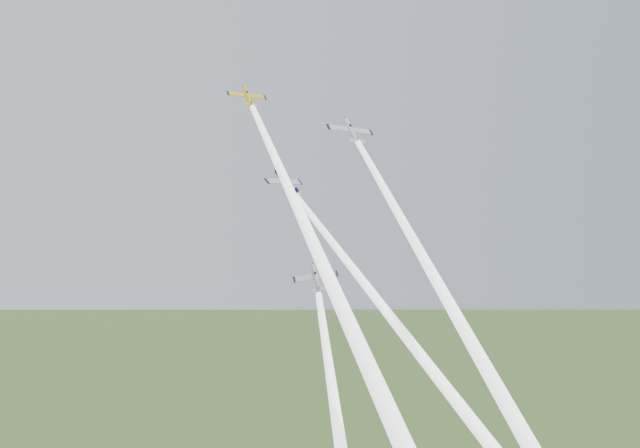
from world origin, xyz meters
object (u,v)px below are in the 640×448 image
Objects in this scene: plane_silver_right at (351,131)px; plane_silver_low at (316,278)px; plane_navy at (286,183)px; plane_yellow at (248,96)px.

plane_silver_right is 1.22× the size of plane_silver_low.
plane_silver_right is (10.00, -3.32, 8.43)m from plane_navy.
plane_silver_right is at bearing -26.45° from plane_yellow.
plane_silver_low is at bearing -113.38° from plane_navy.
plane_navy is at bearing -33.76° from plane_yellow.
plane_yellow is 1.01× the size of plane_silver_low.
plane_yellow is at bearing 120.97° from plane_silver_low.
plane_yellow is at bearing 126.23° from plane_navy.
plane_yellow is 0.82× the size of plane_silver_right.
plane_silver_right is (15.47, -6.48, -5.67)m from plane_yellow.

